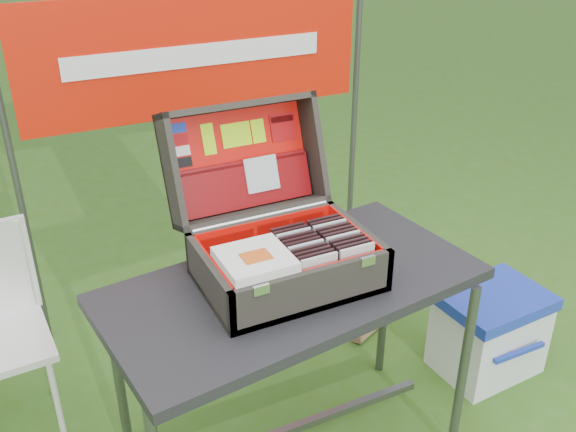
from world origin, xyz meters
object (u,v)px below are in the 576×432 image
cooler (489,332)px  cardboard_box (369,291)px  suitcase (279,207)px  table (292,373)px

cooler → cardboard_box: size_ratio=1.18×
suitcase → table: bearing=-75.4°
table → cooler: bearing=-3.8°
table → suitcase: bearing=97.5°
suitcase → cooler: bearing=-0.6°
cooler → cardboard_box: (-0.30, 0.52, -0.01)m
cardboard_box → cooler: bearing=-84.2°
suitcase → cardboard_box: (0.73, 0.51, -0.85)m
table → suitcase: 0.65m
suitcase → cooler: suitcase is taller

